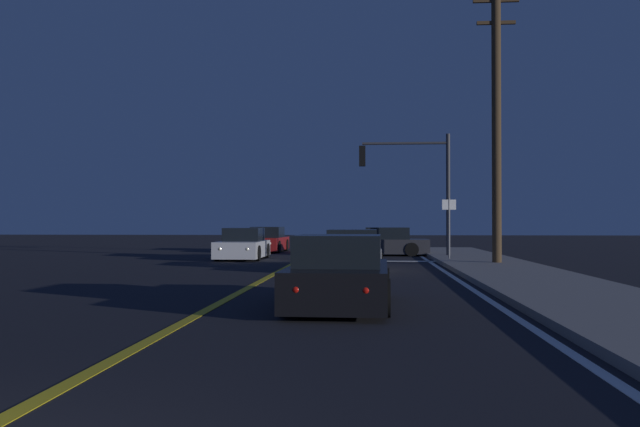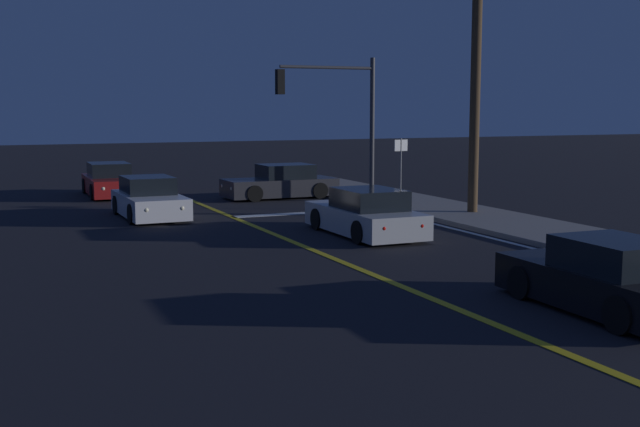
% 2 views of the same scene
% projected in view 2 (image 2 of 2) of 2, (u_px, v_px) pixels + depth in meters
% --- Properties ---
extents(lane_line_center, '(0.20, 42.50, 0.01)m').
position_uv_depth(lane_line_center, '(393.00, 283.00, 16.92)').
color(lane_line_center, gold).
rests_on(lane_line_center, ground).
extents(lane_line_edge_right, '(0.16, 42.50, 0.01)m').
position_uv_depth(lane_line_edge_right, '(592.00, 263.00, 19.03)').
color(lane_line_edge_right, white).
rests_on(lane_line_edge_right, ground).
extents(stop_bar, '(5.54, 0.50, 0.01)m').
position_uv_depth(stop_bar, '(310.00, 213.00, 28.02)').
color(stop_bar, white).
rests_on(stop_bar, ground).
extents(car_side_waiting_white, '(1.91, 4.18, 1.34)m').
position_uv_depth(car_side_waiting_white, '(149.00, 200.00, 26.81)').
color(car_side_waiting_white, silver).
rests_on(car_side_waiting_white, ground).
extents(car_parked_curb_charcoal, '(4.50, 2.01, 1.34)m').
position_uv_depth(car_parked_curb_charcoal, '(281.00, 183.00, 32.55)').
color(car_parked_curb_charcoal, '#2D2D33').
rests_on(car_parked_curb_charcoal, ground).
extents(car_far_approaching_silver, '(1.93, 4.53, 1.34)m').
position_uv_depth(car_far_approaching_silver, '(366.00, 215.00, 23.14)').
color(car_far_approaching_silver, '#B2B5BA').
rests_on(car_far_approaching_silver, ground).
extents(car_following_oncoming_black, '(1.93, 4.29, 1.34)m').
position_uv_depth(car_following_oncoming_black, '(607.00, 280.00, 14.49)').
color(car_following_oncoming_black, black).
rests_on(car_following_oncoming_black, ground).
extents(car_lead_oncoming_red, '(1.98, 4.44, 1.34)m').
position_uv_depth(car_lead_oncoming_red, '(110.00, 182.00, 33.34)').
color(car_lead_oncoming_red, maroon).
rests_on(car_lead_oncoming_red, ground).
extents(traffic_signal_near_right, '(3.99, 0.28, 5.47)m').
position_uv_depth(traffic_signal_near_right, '(338.00, 106.00, 30.47)').
color(traffic_signal_near_right, '#38383D').
rests_on(traffic_signal_near_right, ground).
extents(utility_pole_right, '(1.63, 0.33, 10.15)m').
position_uv_depth(utility_pole_right, '(476.00, 57.00, 26.55)').
color(utility_pole_right, '#4C3823').
rests_on(utility_pole_right, ground).
extents(street_sign_corner, '(0.56, 0.11, 2.53)m').
position_uv_depth(street_sign_corner, '(401.00, 162.00, 28.64)').
color(street_sign_corner, slate).
rests_on(street_sign_corner, ground).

